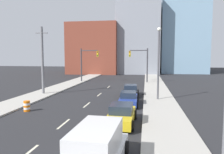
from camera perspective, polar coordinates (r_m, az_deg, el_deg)
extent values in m
cube|color=#ADA89E|center=(49.48, -6.84, -0.24)|extent=(3.48, 92.72, 0.15)
cube|color=#ADA89E|center=(47.67, 10.66, -0.51)|extent=(3.48, 92.72, 0.15)
cube|color=beige|center=(12.47, -21.49, -18.31)|extent=(0.16, 2.40, 0.01)
cube|color=beige|center=(16.76, -12.51, -11.84)|extent=(0.16, 2.40, 0.01)
cube|color=beige|center=(22.58, -6.60, -7.23)|extent=(0.16, 2.40, 0.01)
cube|color=beige|center=(28.36, -3.32, -4.60)|extent=(0.16, 2.40, 0.01)
cube|color=beige|center=(35.22, -0.89, -2.62)|extent=(0.16, 2.40, 0.01)
cube|color=brown|center=(66.16, -4.09, 7.27)|extent=(14.00, 16.00, 14.12)
cube|color=gray|center=(68.73, 6.96, 10.15)|extent=(12.00, 20.00, 21.23)
cube|color=#7A9EB7|center=(73.75, 17.58, 11.94)|extent=(13.00, 20.00, 27.19)
cylinder|color=#38383D|center=(42.52, -8.02, 3.05)|extent=(0.24, 0.24, 6.41)
cylinder|color=#38383D|center=(42.05, -5.95, 6.88)|extent=(3.23, 0.16, 0.16)
cube|color=#B79319|center=(41.66, -3.78, 6.04)|extent=(0.34, 0.32, 1.10)
cylinder|color=#4C0C0C|center=(41.50, -3.83, 6.51)|extent=(0.22, 0.04, 0.22)
cylinder|color=yellow|center=(41.49, -3.83, 6.04)|extent=(0.22, 0.04, 0.22)
cylinder|color=#0C3F14|center=(41.49, -3.83, 5.58)|extent=(0.22, 0.04, 0.22)
cylinder|color=#38383D|center=(40.69, 9.19, 2.93)|extent=(0.24, 0.24, 6.41)
cylinder|color=#38383D|center=(40.69, 6.96, 6.92)|extent=(3.23, 0.16, 0.16)
cube|color=#B79319|center=(40.76, 4.67, 6.05)|extent=(0.34, 0.32, 1.10)
cylinder|color=#4C0C0C|center=(40.60, 4.65, 6.53)|extent=(0.22, 0.04, 0.22)
cylinder|color=yellow|center=(40.59, 4.65, 6.05)|extent=(0.22, 0.04, 0.22)
cylinder|color=#0C3F14|center=(40.59, 4.65, 5.57)|extent=(0.22, 0.04, 0.22)
cylinder|color=slate|center=(29.37, -17.71, 4.00)|extent=(0.32, 0.32, 8.67)
cube|color=slate|center=(29.51, -17.91, 10.87)|extent=(1.60, 0.14, 0.14)
cylinder|color=orange|center=(21.32, -21.33, -8.08)|extent=(0.56, 0.56, 0.19)
cylinder|color=white|center=(21.28, -21.35, -7.59)|extent=(0.56, 0.56, 0.19)
cylinder|color=orange|center=(21.24, -21.37, -7.09)|extent=(0.56, 0.56, 0.19)
cylinder|color=white|center=(21.20, -21.38, -6.58)|extent=(0.56, 0.56, 0.19)
cylinder|color=orange|center=(21.16, -21.40, -6.08)|extent=(0.56, 0.56, 0.19)
cylinder|color=#4C4C51|center=(24.71, 12.02, 2.73)|extent=(0.20, 0.20, 7.65)
sphere|color=white|center=(24.86, 12.21, 12.09)|extent=(0.44, 0.44, 0.44)
cube|color=silver|center=(9.68, -4.13, -16.47)|extent=(1.89, 3.44, 1.29)
cylinder|color=black|center=(12.06, -6.46, -17.06)|extent=(0.25, 0.68, 0.67)
cylinder|color=black|center=(11.65, 3.73, -17.89)|extent=(0.25, 0.68, 0.67)
cube|color=gold|center=(16.21, 2.46, -10.36)|extent=(1.83, 4.48, 0.67)
cube|color=#1E2838|center=(16.05, 2.46, -8.14)|extent=(1.59, 2.03, 0.63)
cylinder|color=black|center=(17.71, 0.02, -9.57)|extent=(0.23, 0.72, 0.72)
cylinder|color=black|center=(17.51, 6.06, -9.78)|extent=(0.23, 0.72, 0.72)
cylinder|color=black|center=(15.10, -1.77, -12.25)|extent=(0.23, 0.72, 0.72)
cylinder|color=black|center=(14.86, 5.38, -12.57)|extent=(0.23, 0.72, 0.72)
cube|color=navy|center=(22.48, 4.31, -6.02)|extent=(1.85, 4.55, 0.60)
cube|color=#1E2838|center=(22.37, 4.32, -4.56)|extent=(1.58, 2.07, 0.57)
cylinder|color=black|center=(23.94, 2.32, -5.67)|extent=(0.24, 0.67, 0.67)
cylinder|color=black|center=(23.85, 6.67, -5.74)|extent=(0.24, 0.67, 0.67)
cylinder|color=black|center=(21.21, 1.64, -7.11)|extent=(0.24, 0.67, 0.67)
cylinder|color=black|center=(21.11, 6.56, -7.21)|extent=(0.24, 0.67, 0.67)
cube|color=black|center=(27.38, 4.88, -3.93)|extent=(1.93, 4.29, 0.65)
cube|color=#1E2838|center=(27.28, 4.89, -2.64)|extent=(1.62, 1.96, 0.59)
cylinder|color=black|center=(28.73, 3.13, -3.84)|extent=(0.25, 0.63, 0.62)
cylinder|color=black|center=(28.69, 6.75, -3.89)|extent=(0.25, 0.63, 0.62)
cylinder|color=black|center=(26.16, 2.81, -4.76)|extent=(0.25, 0.63, 0.62)
cylinder|color=black|center=(26.11, 6.79, -4.81)|extent=(0.25, 0.63, 0.62)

